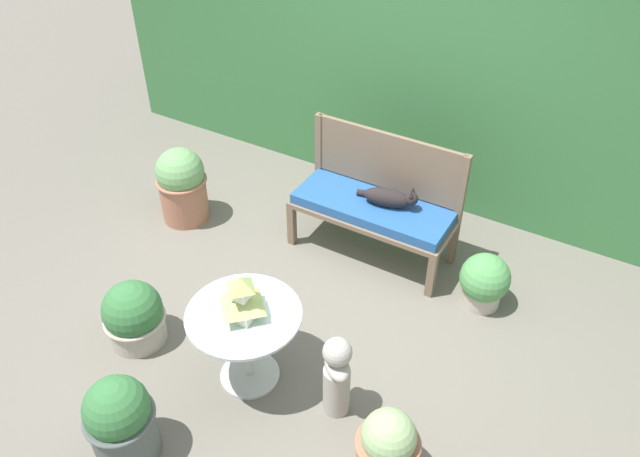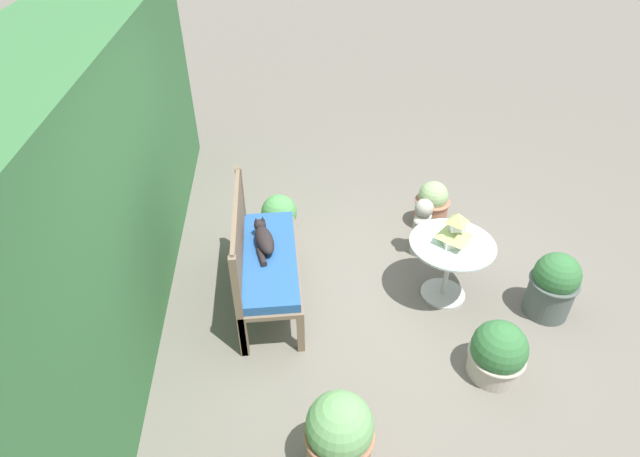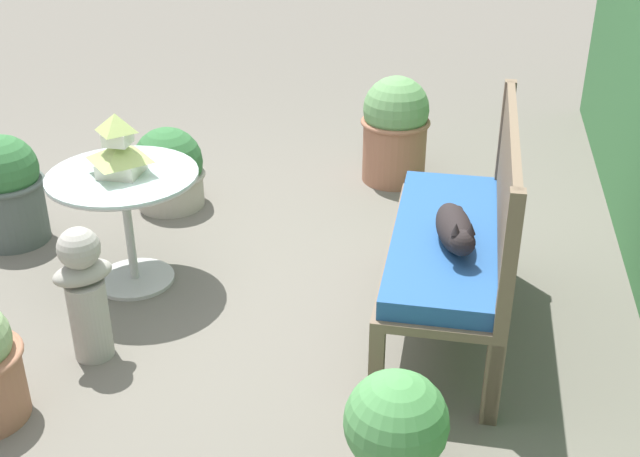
{
  "view_description": "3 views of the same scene",
  "coord_description": "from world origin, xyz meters",
  "px_view_note": "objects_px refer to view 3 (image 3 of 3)",
  "views": [
    {
      "loc": [
        1.76,
        -2.67,
        3.42
      ],
      "look_at": [
        -0.01,
        0.35,
        0.65
      ],
      "focal_mm": 35.0,
      "sensor_mm": 36.0,
      "label": 1
    },
    {
      "loc": [
        -3.24,
        0.88,
        3.23
      ],
      "look_at": [
        0.23,
        0.54,
        0.66
      ],
      "focal_mm": 28.0,
      "sensor_mm": 36.0,
      "label": 2
    },
    {
      "loc": [
        3.29,
        1.03,
        2.17
      ],
      "look_at": [
        -0.02,
        0.39,
        0.4
      ],
      "focal_mm": 45.0,
      "sensor_mm": 36.0,
      "label": 3
    }
  ],
  "objects_px": {
    "patio_table": "(125,198)",
    "potted_plant_table_far": "(396,430)",
    "pagoda_birdhouse": "(119,149)",
    "cat": "(456,229)",
    "garden_bench": "(446,247)",
    "potted_plant_bench_left": "(169,171)",
    "potted_plant_hedge_corner": "(395,129)",
    "garden_bust": "(85,291)",
    "potted_plant_path_edge": "(7,189)"
  },
  "relations": [
    {
      "from": "garden_bust",
      "to": "potted_plant_hedge_corner",
      "type": "bearing_deg",
      "value": -160.96
    },
    {
      "from": "cat",
      "to": "garden_bench",
      "type": "bearing_deg",
      "value": -175.65
    },
    {
      "from": "cat",
      "to": "potted_plant_path_edge",
      "type": "xyz_separation_m",
      "value": [
        -0.54,
        -2.45,
        -0.27
      ]
    },
    {
      "from": "potted_plant_path_edge",
      "to": "patio_table",
      "type": "bearing_deg",
      "value": 70.49
    },
    {
      "from": "pagoda_birdhouse",
      "to": "potted_plant_table_far",
      "type": "relative_size",
      "value": 0.69
    },
    {
      "from": "potted_plant_bench_left",
      "to": "potted_plant_hedge_corner",
      "type": "relative_size",
      "value": 0.72
    },
    {
      "from": "cat",
      "to": "potted_plant_bench_left",
      "type": "height_order",
      "value": "cat"
    },
    {
      "from": "pagoda_birdhouse",
      "to": "garden_bust",
      "type": "xyz_separation_m",
      "value": [
        0.63,
        0.07,
        -0.4
      ]
    },
    {
      "from": "garden_bench",
      "to": "potted_plant_table_far",
      "type": "relative_size",
      "value": 2.96
    },
    {
      "from": "garden_bench",
      "to": "garden_bust",
      "type": "relative_size",
      "value": 2.07
    },
    {
      "from": "potted_plant_bench_left",
      "to": "potted_plant_hedge_corner",
      "type": "distance_m",
      "value": 1.45
    },
    {
      "from": "garden_bust",
      "to": "potted_plant_bench_left",
      "type": "height_order",
      "value": "garden_bust"
    },
    {
      "from": "garden_bust",
      "to": "potted_plant_hedge_corner",
      "type": "height_order",
      "value": "potted_plant_hedge_corner"
    },
    {
      "from": "patio_table",
      "to": "potted_plant_hedge_corner",
      "type": "xyz_separation_m",
      "value": [
        -1.53,
        1.17,
        -0.12
      ]
    },
    {
      "from": "patio_table",
      "to": "potted_plant_table_far",
      "type": "bearing_deg",
      "value": 52.58
    },
    {
      "from": "patio_table",
      "to": "pagoda_birdhouse",
      "type": "xyz_separation_m",
      "value": [
        0.0,
        0.0,
        0.26
      ]
    },
    {
      "from": "potted_plant_table_far",
      "to": "patio_table",
      "type": "bearing_deg",
      "value": -127.42
    },
    {
      "from": "potted_plant_path_edge",
      "to": "garden_bust",
      "type": "bearing_deg",
      "value": 44.37
    },
    {
      "from": "garden_bench",
      "to": "potted_plant_table_far",
      "type": "bearing_deg",
      "value": -6.26
    },
    {
      "from": "patio_table",
      "to": "potted_plant_path_edge",
      "type": "xyz_separation_m",
      "value": [
        -0.3,
        -0.84,
        -0.16
      ]
    },
    {
      "from": "pagoda_birdhouse",
      "to": "potted_plant_bench_left",
      "type": "height_order",
      "value": "pagoda_birdhouse"
    },
    {
      "from": "patio_table",
      "to": "pagoda_birdhouse",
      "type": "distance_m",
      "value": 0.26
    },
    {
      "from": "patio_table",
      "to": "potted_plant_path_edge",
      "type": "height_order",
      "value": "potted_plant_path_edge"
    },
    {
      "from": "pagoda_birdhouse",
      "to": "potted_plant_table_far",
      "type": "bearing_deg",
      "value": 52.58
    },
    {
      "from": "garden_bench",
      "to": "potted_plant_bench_left",
      "type": "relative_size",
      "value": 2.65
    },
    {
      "from": "potted_plant_table_far",
      "to": "potted_plant_hedge_corner",
      "type": "bearing_deg",
      "value": -173.77
    },
    {
      "from": "cat",
      "to": "potted_plant_hedge_corner",
      "type": "height_order",
      "value": "cat"
    },
    {
      "from": "patio_table",
      "to": "potted_plant_table_far",
      "type": "xyz_separation_m",
      "value": [
        1.12,
        1.46,
        -0.26
      ]
    },
    {
      "from": "potted_plant_table_far",
      "to": "garden_bench",
      "type": "bearing_deg",
      "value": 173.74
    },
    {
      "from": "potted_plant_table_far",
      "to": "potted_plant_hedge_corner",
      "type": "xyz_separation_m",
      "value": [
        -2.65,
        -0.29,
        0.13
      ]
    },
    {
      "from": "pagoda_birdhouse",
      "to": "potted_plant_bench_left",
      "type": "distance_m",
      "value": 1.03
    },
    {
      "from": "pagoda_birdhouse",
      "to": "patio_table",
      "type": "bearing_deg",
      "value": -91.79
    },
    {
      "from": "garden_bench",
      "to": "potted_plant_bench_left",
      "type": "height_order",
      "value": "garden_bench"
    },
    {
      "from": "cat",
      "to": "potted_plant_bench_left",
      "type": "distance_m",
      "value": 2.1
    },
    {
      "from": "cat",
      "to": "potted_plant_hedge_corner",
      "type": "relative_size",
      "value": 0.74
    },
    {
      "from": "pagoda_birdhouse",
      "to": "garden_bench",
      "type": "bearing_deg",
      "value": 85.73
    },
    {
      "from": "garden_bust",
      "to": "potted_plant_path_edge",
      "type": "height_order",
      "value": "garden_bust"
    },
    {
      "from": "garden_bust",
      "to": "potted_plant_table_far",
      "type": "bearing_deg",
      "value": 116.77
    },
    {
      "from": "garden_bench",
      "to": "potted_plant_bench_left",
      "type": "xyz_separation_m",
      "value": [
        -1.01,
        -1.7,
        -0.2
      ]
    },
    {
      "from": "cat",
      "to": "pagoda_birdhouse",
      "type": "bearing_deg",
      "value": -110.3
    },
    {
      "from": "cat",
      "to": "potted_plant_path_edge",
      "type": "bearing_deg",
      "value": -114.15
    },
    {
      "from": "garden_bust",
      "to": "potted_plant_table_far",
      "type": "height_order",
      "value": "garden_bust"
    },
    {
      "from": "pagoda_birdhouse",
      "to": "potted_plant_table_far",
      "type": "height_order",
      "value": "pagoda_birdhouse"
    },
    {
      "from": "garden_bust",
      "to": "potted_plant_table_far",
      "type": "xyz_separation_m",
      "value": [
        0.49,
        1.39,
        -0.11
      ]
    },
    {
      "from": "potted_plant_table_far",
      "to": "potted_plant_bench_left",
      "type": "relative_size",
      "value": 0.9
    },
    {
      "from": "garden_bust",
      "to": "potted_plant_hedge_corner",
      "type": "xyz_separation_m",
      "value": [
        -2.16,
        1.1,
        0.02
      ]
    },
    {
      "from": "potted_plant_path_edge",
      "to": "potted_plant_bench_left",
      "type": "bearing_deg",
      "value": 129.84
    },
    {
      "from": "pagoda_birdhouse",
      "to": "potted_plant_hedge_corner",
      "type": "xyz_separation_m",
      "value": [
        -1.53,
        1.17,
        -0.38
      ]
    },
    {
      "from": "cat",
      "to": "patio_table",
      "type": "relative_size",
      "value": 0.7
    },
    {
      "from": "patio_table",
      "to": "potted_plant_bench_left",
      "type": "distance_m",
      "value": 0.93
    }
  ]
}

